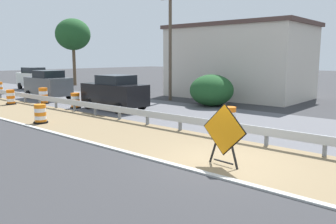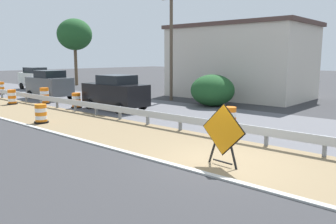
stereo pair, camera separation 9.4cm
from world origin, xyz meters
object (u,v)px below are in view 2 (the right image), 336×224
Objects in this scene: warning_sign_diamond at (223,132)px; car_lead_near_lane at (49,85)px; traffic_barrel_nearest at (230,120)px; traffic_barrel_close at (41,115)px; utility_pole_near at (171,45)px; traffic_barrel_farther at (45,96)px; car_lead_far_lane at (115,92)px; traffic_barrel_farthest at (1,89)px; car_trailing_near_lane at (36,78)px; traffic_barrel_far at (12,98)px; traffic_barrel_mid at (76,101)px.

car_lead_near_lane is at bearing -100.07° from warning_sign_diamond.
traffic_barrel_nearest is 0.25× the size of car_lead_near_lane.
utility_pole_near reaches higher than traffic_barrel_close.
traffic_barrel_nearest is 0.14× the size of utility_pole_near.
warning_sign_diamond is at bearing -102.10° from traffic_barrel_farther.
traffic_barrel_farthest is at bearing 2.97° from car_lead_far_lane.
utility_pole_near is (11.07, 11.62, 3.14)m from warning_sign_diamond.
traffic_barrel_close is 11.90m from utility_pole_near.
traffic_barrel_close is 0.22× the size of car_lead_near_lane.
car_lead_far_lane is (-3.50, -16.71, -0.03)m from car_trailing_near_lane.
car_lead_near_lane is 0.54× the size of utility_pole_near.
utility_pole_near is at bearing 5.21° from traffic_barrel_close.
car_trailing_near_lane is (4.31, 25.51, 0.63)m from traffic_barrel_nearest.
traffic_barrel_far is at bearing -107.81° from traffic_barrel_farthest.
traffic_barrel_mid is 15.06m from car_trailing_near_lane.
warning_sign_diamond is at bearing 154.46° from car_lead_far_lane.
traffic_barrel_farther is at bearing -96.55° from warning_sign_diamond.
car_lead_near_lane reaches higher than traffic_barrel_far.
traffic_barrel_far is (2.01, 18.62, -0.59)m from warning_sign_diamond.
utility_pole_near is (7.10, -2.06, 3.75)m from traffic_barrel_mid.
traffic_barrel_far is 12.04m from utility_pole_near.
traffic_barrel_farther is 0.26× the size of car_lead_far_lane.
traffic_barrel_farthest is at bearing 73.57° from traffic_barrel_close.
traffic_barrel_far is at bearing 107.32° from car_lead_near_lane.
car_trailing_near_lane is at bearing 71.49° from traffic_barrel_mid.
car_lead_near_lane reaches higher than traffic_barrel_close.
traffic_barrel_far is 8.08m from car_lead_far_lane.
traffic_barrel_far is at bearing 74.84° from traffic_barrel_close.
traffic_barrel_mid is 12.25m from traffic_barrel_farthest.
traffic_barrel_farther is 0.26× the size of car_lead_near_lane.
car_trailing_near_lane is 0.59× the size of utility_pole_near.
car_trailing_near_lane reaches higher than car_lead_far_lane.
car_lead_far_lane is (0.80, 8.80, 0.60)m from traffic_barrel_nearest.
warning_sign_diamond is 10.62m from traffic_barrel_close.
traffic_barrel_mid is 0.22× the size of car_lead_far_lane.
traffic_barrel_farther is at bearing 94.79° from traffic_barrel_mid.
car_lead_far_lane is 6.61m from utility_pole_near.
traffic_barrel_farthest is 0.14× the size of utility_pole_near.
utility_pole_near is (9.07, -6.99, 3.73)m from traffic_barrel_far.
traffic_barrel_close is at bearing 149.30° from car_lead_near_lane.
traffic_barrel_farthest is 0.25× the size of car_lead_near_lane.
car_trailing_near_lane reaches higher than traffic_barrel_far.
traffic_barrel_close is 5.49m from car_lead_far_lane.
traffic_barrel_mid is 0.90× the size of traffic_barrel_farthest.
traffic_barrel_nearest is 1.07× the size of traffic_barrel_far.
utility_pole_near reaches higher than car_lead_far_lane.
traffic_barrel_close is 0.84× the size of traffic_barrel_farther.
traffic_barrel_farthest reaches higher than traffic_barrel_mid.
traffic_barrel_farther is (3.69, 17.19, -0.53)m from warning_sign_diamond.
traffic_barrel_mid is 5.31m from traffic_barrel_far.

